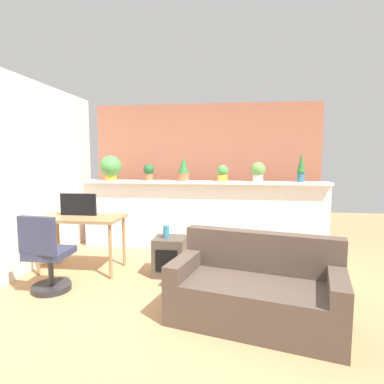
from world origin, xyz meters
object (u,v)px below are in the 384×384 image
object	(u,v)px
desk	(82,223)
couch	(256,291)
vase_on_shelf	(166,232)
potted_plant_2	(183,169)
tv_monitor	(78,204)
office_chair	(47,259)
potted_plant_4	(258,171)
potted_plant_5	(301,169)
side_cube_shelf	(170,256)
potted_plant_0	(111,167)
potted_plant_1	(149,171)
potted_plant_3	(223,173)

from	to	relation	value
desk	couch	size ratio (longest dim) A/B	0.65
vase_on_shelf	potted_plant_2	bearing A→B (deg)	87.89
tv_monitor	office_chair	distance (m)	0.96
desk	vase_on_shelf	xyz separation A→B (m)	(1.18, -0.02, -0.08)
potted_plant_4	potted_plant_5	bearing A→B (deg)	-0.00
vase_on_shelf	side_cube_shelf	bearing A→B (deg)	18.69
potted_plant_5	vase_on_shelf	world-z (taller)	potted_plant_5
side_cube_shelf	potted_plant_2	bearing A→B (deg)	89.75
side_cube_shelf	couch	bearing A→B (deg)	-44.93
potted_plant_0	potted_plant_4	distance (m)	2.44
potted_plant_0	potted_plant_1	bearing A→B (deg)	1.09
office_chair	couch	distance (m)	2.35
potted_plant_0	couch	bearing A→B (deg)	-43.78
office_chair	desk	bearing A→B (deg)	85.19
potted_plant_5	couch	bearing A→B (deg)	-110.55
potted_plant_4	potted_plant_2	bearing A→B (deg)	179.89
vase_on_shelf	potted_plant_5	bearing A→B (deg)	31.50
potted_plant_3	potted_plant_5	bearing A→B (deg)	-1.56
tv_monitor	potted_plant_0	bearing A→B (deg)	86.72
potted_plant_2	side_cube_shelf	xyz separation A→B (m)	(-0.01, -1.16, -1.11)
potted_plant_0	vase_on_shelf	bearing A→B (deg)	-43.99
side_cube_shelf	potted_plant_1	bearing A→B (deg)	116.57
potted_plant_4	tv_monitor	world-z (taller)	potted_plant_4
potted_plant_5	tv_monitor	world-z (taller)	potted_plant_5
desk	office_chair	bearing A→B (deg)	-94.81
potted_plant_1	potted_plant_2	xyz separation A→B (m)	(0.58, 0.01, 0.05)
tv_monitor	vase_on_shelf	bearing A→B (deg)	-4.59
potted_plant_5	couch	world-z (taller)	potted_plant_5
couch	potted_plant_3	bearing A→B (deg)	100.16
office_chair	side_cube_shelf	size ratio (longest dim) A/B	1.82
desk	potted_plant_3	bearing A→B (deg)	32.45
potted_plant_0	vase_on_shelf	world-z (taller)	potted_plant_0
potted_plant_4	side_cube_shelf	world-z (taller)	potted_plant_4
desk	vase_on_shelf	distance (m)	1.18
potted_plant_2	tv_monitor	bearing A→B (deg)	-140.42
potted_plant_3	potted_plant_5	xyz separation A→B (m)	(1.23, -0.03, 0.07)
potted_plant_1	couch	world-z (taller)	potted_plant_1
potted_plant_0	desk	world-z (taller)	potted_plant_0
office_chair	potted_plant_5	bearing A→B (deg)	30.87
potted_plant_5	tv_monitor	distance (m)	3.37
potted_plant_2	potted_plant_3	distance (m)	0.64
potted_plant_3	desk	xyz separation A→B (m)	(-1.86, -1.18, -0.63)
potted_plant_2	tv_monitor	world-z (taller)	potted_plant_2
potted_plant_3	office_chair	xyz separation A→B (m)	(-1.92, -1.91, -0.91)
potted_plant_1	potted_plant_5	distance (m)	2.45
desk	side_cube_shelf	bearing A→B (deg)	-0.36
potted_plant_1	side_cube_shelf	size ratio (longest dim) A/B	0.55
potted_plant_2	vase_on_shelf	world-z (taller)	potted_plant_2
potted_plant_0	potted_plant_2	bearing A→B (deg)	0.96
potted_plant_0	couch	world-z (taller)	potted_plant_0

